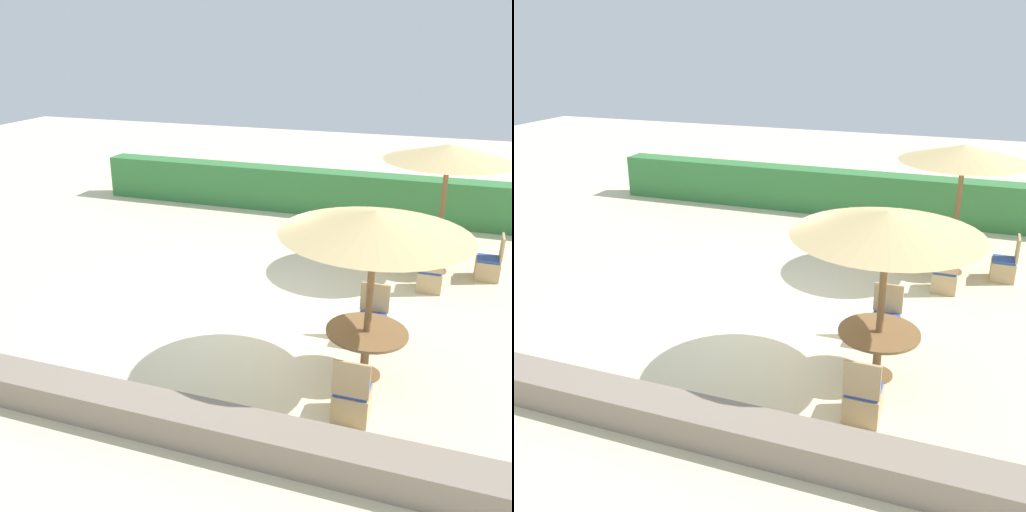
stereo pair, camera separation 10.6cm
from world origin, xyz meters
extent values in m
plane|color=beige|center=(0.00, 0.00, 0.00)|extent=(40.00, 40.00, 0.00)
cube|color=#387A3D|center=(0.00, 6.43, 0.58)|extent=(13.00, 0.70, 1.17)
cube|color=gray|center=(0.00, -3.24, 0.21)|extent=(10.00, 0.56, 0.42)
cylinder|color=brown|center=(2.26, -1.16, 1.20)|extent=(0.10, 0.10, 2.39)
cone|color=tan|center=(2.26, -1.16, 2.31)|extent=(2.57, 2.57, 0.32)
cylinder|color=brown|center=(2.26, -1.16, 0.01)|extent=(0.48, 0.48, 0.03)
cylinder|color=brown|center=(2.26, -1.16, 0.34)|extent=(0.12, 0.12, 0.68)
cylinder|color=brown|center=(2.26, -1.16, 0.70)|extent=(1.15, 1.15, 0.04)
cube|color=tan|center=(2.21, -0.19, 0.20)|extent=(0.46, 0.46, 0.40)
cube|color=#2D4CA8|center=(2.21, -0.19, 0.43)|extent=(0.42, 0.42, 0.05)
cube|color=tan|center=(2.21, 0.02, 0.69)|extent=(0.46, 0.04, 0.48)
cube|color=tan|center=(2.26, -2.19, 0.20)|extent=(0.46, 0.46, 0.40)
cube|color=#2D4CA8|center=(2.26, -2.19, 0.43)|extent=(0.42, 0.42, 0.05)
cube|color=tan|center=(2.26, -2.40, 0.69)|extent=(0.46, 0.04, 0.48)
cylinder|color=brown|center=(3.03, 3.18, 1.27)|extent=(0.10, 0.10, 2.55)
cone|color=tan|center=(3.03, 3.18, 2.47)|extent=(2.48, 2.48, 0.32)
cylinder|color=brown|center=(3.03, 3.18, 0.01)|extent=(0.48, 0.48, 0.03)
cylinder|color=brown|center=(3.03, 3.18, 0.35)|extent=(0.12, 0.12, 0.69)
cylinder|color=brown|center=(3.03, 3.18, 0.71)|extent=(1.13, 1.13, 0.04)
cube|color=tan|center=(2.01, 3.14, 0.20)|extent=(0.46, 0.46, 0.40)
cube|color=#2D4CA8|center=(2.01, 3.14, 0.43)|extent=(0.42, 0.42, 0.05)
cube|color=tan|center=(1.80, 3.14, 0.69)|extent=(0.04, 0.46, 0.48)
cube|color=tan|center=(2.97, 2.17, 0.20)|extent=(0.46, 0.46, 0.40)
cube|color=#2D4CA8|center=(2.97, 2.17, 0.43)|extent=(0.42, 0.42, 0.05)
cube|color=tan|center=(2.97, 1.96, 0.69)|extent=(0.46, 0.04, 0.48)
cube|color=tan|center=(4.02, 3.12, 0.20)|extent=(0.46, 0.46, 0.40)
cube|color=#2D4CA8|center=(4.02, 3.12, 0.43)|extent=(0.42, 0.42, 0.05)
cube|color=tan|center=(4.23, 3.12, 0.69)|extent=(0.04, 0.46, 0.48)
camera|label=1|loc=(3.11, -8.33, 4.61)|focal=40.00mm
camera|label=2|loc=(3.21, -8.29, 4.61)|focal=40.00mm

